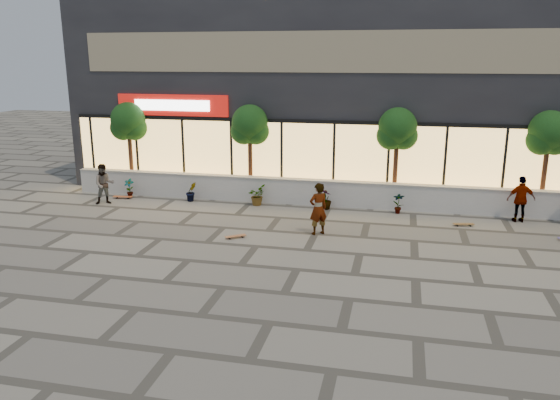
% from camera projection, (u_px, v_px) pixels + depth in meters
% --- Properties ---
extents(ground, '(80.00, 80.00, 0.00)m').
position_uv_depth(ground, '(297.00, 270.00, 15.37)').
color(ground, gray).
rests_on(ground, ground).
extents(planter_wall, '(22.00, 0.42, 1.04)m').
position_uv_depth(planter_wall, '(330.00, 193.00, 21.84)').
color(planter_wall, silver).
rests_on(planter_wall, ground).
extents(retail_building, '(24.00, 9.17, 8.50)m').
position_uv_depth(retail_building, '(347.00, 91.00, 26.07)').
color(retail_building, black).
rests_on(retail_building, ground).
extents(shrub_a, '(0.43, 0.29, 0.81)m').
position_uv_depth(shrub_a, '(129.00, 188.00, 23.15)').
color(shrub_a, '#183912').
rests_on(shrub_a, ground).
extents(shrub_b, '(0.57, 0.57, 0.81)m').
position_uv_depth(shrub_b, '(191.00, 192.00, 22.56)').
color(shrub_b, '#183912').
rests_on(shrub_b, ground).
extents(shrub_c, '(0.68, 0.77, 0.81)m').
position_uv_depth(shrub_c, '(257.00, 195.00, 21.96)').
color(shrub_c, '#183912').
rests_on(shrub_c, ground).
extents(shrub_d, '(0.64, 0.64, 0.81)m').
position_uv_depth(shrub_d, '(326.00, 199.00, 21.37)').
color(shrub_d, '#183912').
rests_on(shrub_d, ground).
extents(shrub_e, '(0.46, 0.35, 0.81)m').
position_uv_depth(shrub_e, '(398.00, 203.00, 20.77)').
color(shrub_e, '#183912').
rests_on(shrub_e, ground).
extents(tree_west, '(1.60, 1.50, 3.92)m').
position_uv_depth(tree_west, '(128.00, 124.00, 23.78)').
color(tree_west, '#4D291B').
rests_on(tree_west, ground).
extents(tree_midwest, '(1.60, 1.50, 3.92)m').
position_uv_depth(tree_midwest, '(250.00, 127.00, 22.61)').
color(tree_midwest, '#4D291B').
rests_on(tree_midwest, ground).
extents(tree_mideast, '(1.60, 1.50, 3.92)m').
position_uv_depth(tree_mideast, '(397.00, 131.00, 21.34)').
color(tree_mideast, '#4D291B').
rests_on(tree_mideast, ground).
extents(tree_east, '(1.60, 1.50, 3.92)m').
position_uv_depth(tree_east, '(549.00, 136.00, 20.17)').
color(tree_east, '#4D291B').
rests_on(tree_east, ground).
extents(skater_center, '(0.77, 0.73, 1.78)m').
position_uv_depth(skater_center, '(318.00, 209.00, 18.22)').
color(skater_center, silver).
rests_on(skater_center, ground).
extents(skater_left, '(1.00, 0.93, 1.65)m').
position_uv_depth(skater_left, '(104.00, 184.00, 22.03)').
color(skater_left, tan).
rests_on(skater_left, ground).
extents(skater_right_near, '(1.04, 0.56, 1.69)m').
position_uv_depth(skater_right_near, '(521.00, 199.00, 19.61)').
color(skater_right_near, white).
rests_on(skater_right_near, ground).
extents(skateboard_center, '(0.68, 0.57, 0.09)m').
position_uv_depth(skateboard_center, '(236.00, 236.00, 18.01)').
color(skateboard_center, '#9C5A33').
rests_on(skateboard_center, ground).
extents(skateboard_left, '(0.84, 0.32, 0.10)m').
position_uv_depth(skateboard_left, '(123.00, 197.00, 23.04)').
color(skateboard_left, '#CA5626').
rests_on(skateboard_left, ground).
extents(skateboard_right_near, '(0.75, 0.33, 0.09)m').
position_uv_depth(skateboard_right_near, '(464.00, 224.00, 19.31)').
color(skateboard_right_near, brown).
rests_on(skateboard_right_near, ground).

